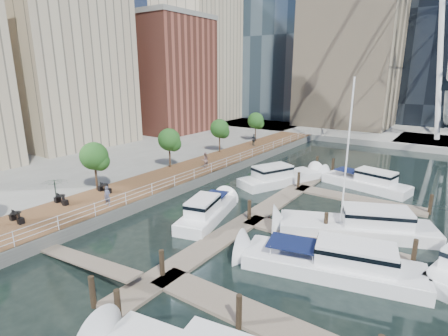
% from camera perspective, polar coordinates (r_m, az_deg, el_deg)
% --- Properties ---
extents(ground, '(520.00, 520.00, 0.00)m').
position_cam_1_polar(ground, '(25.13, -11.71, -12.95)').
color(ground, black).
rests_on(ground, ground).
extents(boardwalk, '(6.00, 60.00, 1.00)m').
position_cam_1_polar(boardwalk, '(40.86, -5.32, -0.74)').
color(boardwalk, brown).
rests_on(boardwalk, ground).
extents(seawall, '(0.25, 60.00, 1.00)m').
position_cam_1_polar(seawall, '(39.06, -1.95, -1.44)').
color(seawall, '#595954').
rests_on(seawall, ground).
extents(land_inland, '(48.00, 90.00, 1.00)m').
position_cam_1_polar(land_inland, '(61.41, -25.04, 3.32)').
color(land_inland, gray).
rests_on(land_inland, ground).
extents(land_far, '(200.00, 114.00, 1.00)m').
position_cam_1_polar(land_far, '(118.60, 27.00, 8.25)').
color(land_far, gray).
rests_on(land_far, ground).
extents(pier, '(14.00, 12.00, 1.00)m').
position_cam_1_polar(pier, '(67.91, 32.30, 3.40)').
color(pier, gray).
rests_on(pier, ground).
extents(railing, '(0.10, 60.00, 1.05)m').
position_cam_1_polar(railing, '(38.83, -2.08, 0.03)').
color(railing, white).
rests_on(railing, boardwalk).
extents(floating_docks, '(16.00, 34.00, 2.60)m').
position_cam_1_polar(floating_docks, '(28.62, 14.88, -8.42)').
color(floating_docks, '#6D6051').
rests_on(floating_docks, ground).
extents(midrise_condos, '(19.00, 67.00, 28.00)m').
position_cam_1_polar(midrise_condos, '(65.15, -15.96, 16.23)').
color(midrise_condos, '#BCAD8E').
rests_on(midrise_condos, ground).
extents(street_trees, '(2.60, 42.60, 4.60)m').
position_cam_1_polar(street_trees, '(40.83, -8.95, 4.59)').
color(street_trees, '#3F2B1C').
rests_on(street_trees, ground).
extents(cafe_tables, '(2.50, 13.70, 0.74)m').
position_cam_1_polar(cafe_tables, '(31.55, -27.82, -5.77)').
color(cafe_tables, black).
rests_on(cafe_tables, ground).
extents(yacht_foreground, '(11.98, 5.76, 2.15)m').
position_cam_1_polar(yacht_foreground, '(23.11, 17.06, -16.05)').
color(yacht_foreground, white).
rests_on(yacht_foreground, ground).
extents(pedestrian_near, '(0.70, 0.55, 1.67)m').
position_cam_1_polar(pedestrian_near, '(30.77, -18.52, -4.33)').
color(pedestrian_near, '#4A4D63').
rests_on(pedestrian_near, boardwalk).
extents(pedestrian_mid, '(1.04, 1.12, 1.85)m').
position_cam_1_polar(pedestrian_mid, '(40.61, -3.13, 1.28)').
color(pedestrian_mid, '#84625B').
rests_on(pedestrian_mid, boardwalk).
extents(pedestrian_far, '(1.12, 0.68, 1.78)m').
position_cam_1_polar(pedestrian_far, '(53.35, 4.89, 4.61)').
color(pedestrian_far, '#343C41').
rests_on(pedestrian_far, boardwalk).
extents(moored_yachts, '(23.80, 33.37, 11.50)m').
position_cam_1_polar(moored_yachts, '(28.66, 18.13, -9.73)').
color(moored_yachts, white).
rests_on(moored_yachts, ground).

